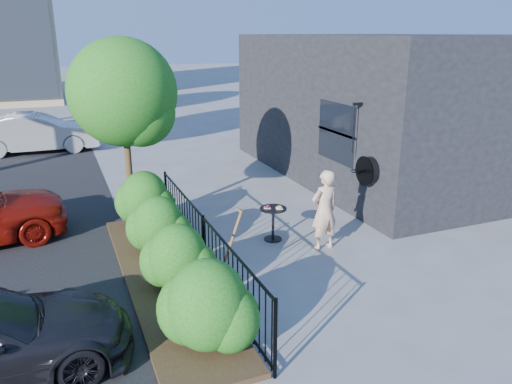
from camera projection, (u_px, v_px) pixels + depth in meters
name	position (u px, v px, depth m)	size (l,w,h in m)	color
ground	(282.00, 260.00, 9.32)	(120.00, 120.00, 0.00)	gray
shop_building	(388.00, 106.00, 14.65)	(6.22, 9.00, 4.00)	black
fence	(204.00, 244.00, 8.61)	(0.05, 6.05, 1.10)	black
planting_bed	(165.00, 279.00, 8.52)	(1.30, 6.00, 0.08)	#382616
shrubs	(168.00, 240.00, 8.44)	(1.10, 5.60, 1.24)	#1D5212
patio_tree	(127.00, 99.00, 10.11)	(2.20, 2.20, 3.94)	#3F2B19
cafe_table	(273.00, 218.00, 10.08)	(0.55, 0.55, 0.73)	black
woman	(324.00, 210.00, 9.58)	(0.58, 0.38, 1.59)	#D1A687
shovel	(228.00, 253.00, 8.17)	(0.47, 0.18, 1.37)	brown
car_silver	(37.00, 133.00, 17.53)	(1.45, 4.17, 1.37)	#B7B7BC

